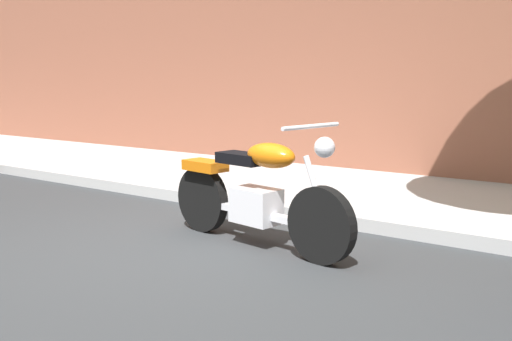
# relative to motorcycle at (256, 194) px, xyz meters

# --- Properties ---
(ground_plane) EXTENTS (60.00, 60.00, 0.00)m
(ground_plane) POSITION_rel_motorcycle_xyz_m (-0.48, -0.47, -0.48)
(ground_plane) COLOR #303335
(sidewalk) EXTENTS (25.87, 2.91, 0.14)m
(sidewalk) POSITION_rel_motorcycle_xyz_m (-0.48, 2.44, -0.41)
(sidewalk) COLOR #ADADAD
(sidewalk) RESTS_ON ground
(motorcycle) EXTENTS (2.14, 0.75, 1.15)m
(motorcycle) POSITION_rel_motorcycle_xyz_m (0.00, 0.00, 0.00)
(motorcycle) COLOR black
(motorcycle) RESTS_ON ground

